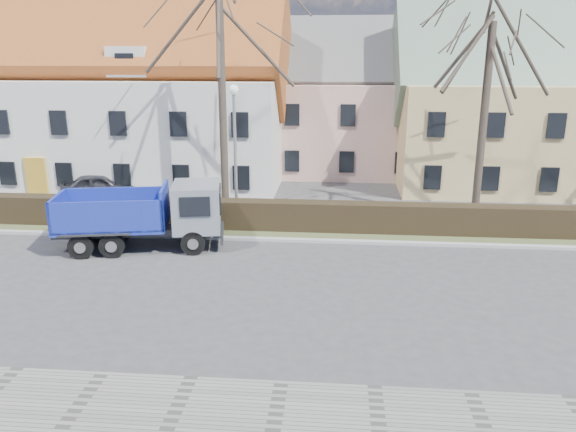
# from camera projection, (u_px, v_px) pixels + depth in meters

# --- Properties ---
(ground) EXTENTS (120.00, 120.00, 0.00)m
(ground) POSITION_uv_depth(u_px,v_px,m) (235.00, 283.00, 19.48)
(ground) COLOR #3F3E41
(curb_far) EXTENTS (80.00, 0.30, 0.12)m
(curb_far) POSITION_uv_depth(u_px,v_px,m) (254.00, 239.00, 23.86)
(curb_far) COLOR #A3A3A1
(curb_far) RESTS_ON ground
(grass_strip) EXTENTS (80.00, 3.00, 0.10)m
(grass_strip) POSITION_uv_depth(u_px,v_px,m) (260.00, 228.00, 25.39)
(grass_strip) COLOR #48522E
(grass_strip) RESTS_ON ground
(hedge) EXTENTS (60.00, 0.90, 1.30)m
(hedge) POSITION_uv_depth(u_px,v_px,m) (259.00, 216.00, 25.03)
(hedge) COLOR black
(hedge) RESTS_ON ground
(building_white) EXTENTS (26.80, 10.80, 9.50)m
(building_white) POSITION_uv_depth(u_px,v_px,m) (71.00, 102.00, 34.55)
(building_white) COLOR silver
(building_white) RESTS_ON ground
(building_pink) EXTENTS (10.80, 8.80, 8.00)m
(building_pink) POSITION_uv_depth(u_px,v_px,m) (347.00, 110.00, 37.14)
(building_pink) COLOR #CEA092
(building_pink) RESTS_ON ground
(building_yellow) EXTENTS (18.80, 10.80, 8.50)m
(building_yellow) POSITION_uv_depth(u_px,v_px,m) (551.00, 113.00, 33.18)
(building_yellow) COLOR tan
(building_yellow) RESTS_ON ground
(tree_1) EXTENTS (9.20, 9.20, 12.65)m
(tree_1) POSITION_uv_depth(u_px,v_px,m) (222.00, 83.00, 26.00)
(tree_1) COLOR #382E27
(tree_1) RESTS_ON ground
(tree_2) EXTENTS (8.00, 8.00, 11.00)m
(tree_2) POSITION_uv_depth(u_px,v_px,m) (485.00, 103.00, 25.21)
(tree_2) COLOR #382E27
(tree_2) RESTS_ON ground
(dump_truck) EXTENTS (7.18, 3.78, 2.73)m
(dump_truck) POSITION_uv_depth(u_px,v_px,m) (135.00, 216.00, 22.57)
(dump_truck) COLOR navy
(dump_truck) RESTS_ON ground
(streetlight) EXTENTS (0.50, 0.50, 6.42)m
(streetlight) POSITION_uv_depth(u_px,v_px,m) (235.00, 155.00, 25.37)
(streetlight) COLOR #969899
(streetlight) RESTS_ON ground
(cart_frame) EXTENTS (0.85, 0.66, 0.68)m
(cart_frame) POSITION_uv_depth(u_px,v_px,m) (202.00, 230.00, 24.10)
(cart_frame) COLOR silver
(cart_frame) RESTS_ON ground
(parked_car_a) EXTENTS (4.34, 2.74, 1.38)m
(parked_car_a) POSITION_uv_depth(u_px,v_px,m) (100.00, 186.00, 30.51)
(parked_car_a) COLOR #27272E
(parked_car_a) RESTS_ON ground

